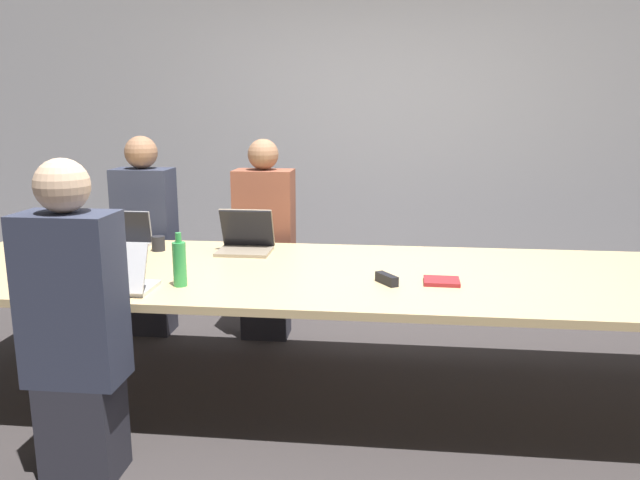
{
  "coord_description": "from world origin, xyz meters",
  "views": [
    {
      "loc": [
        0.24,
        -3.24,
        1.61
      ],
      "look_at": [
        -0.14,
        0.1,
        0.88
      ],
      "focal_mm": 35.0,
      "sensor_mm": 36.0,
      "label": 1
    }
  ],
  "objects_px": {
    "stapler": "(387,279)",
    "laptop_far_left": "(121,236)",
    "person_near_left": "(75,328)",
    "bottle_near_left": "(180,263)",
    "cup_far_left": "(158,243)",
    "person_far_midleft": "(265,243)",
    "laptop_far_midleft": "(246,240)",
    "laptop_near_left": "(117,278)",
    "person_far_left": "(146,239)"
  },
  "relations": [
    {
      "from": "person_far_midleft",
      "to": "bottle_near_left",
      "type": "height_order",
      "value": "person_far_midleft"
    },
    {
      "from": "bottle_near_left",
      "to": "laptop_far_midleft",
      "type": "bearing_deg",
      "value": 78.62
    },
    {
      "from": "laptop_far_left",
      "to": "person_far_left",
      "type": "relative_size",
      "value": 0.26
    },
    {
      "from": "bottle_near_left",
      "to": "stapler",
      "type": "bearing_deg",
      "value": 8.5
    },
    {
      "from": "bottle_near_left",
      "to": "person_far_left",
      "type": "height_order",
      "value": "person_far_left"
    },
    {
      "from": "person_far_left",
      "to": "stapler",
      "type": "relative_size",
      "value": 9.45
    },
    {
      "from": "laptop_far_left",
      "to": "person_far_midleft",
      "type": "bearing_deg",
      "value": 28.62
    },
    {
      "from": "laptop_far_midleft",
      "to": "person_near_left",
      "type": "xyz_separation_m",
      "value": [
        -0.45,
        -1.28,
        -0.12
      ]
    },
    {
      "from": "laptop_far_left",
      "to": "bottle_near_left",
      "type": "bearing_deg",
      "value": -50.58
    },
    {
      "from": "person_near_left",
      "to": "stapler",
      "type": "distance_m",
      "value": 1.47
    },
    {
      "from": "laptop_far_left",
      "to": "stapler",
      "type": "height_order",
      "value": "laptop_far_left"
    },
    {
      "from": "cup_far_left",
      "to": "stapler",
      "type": "bearing_deg",
      "value": -22.22
    },
    {
      "from": "laptop_near_left",
      "to": "laptop_far_left",
      "type": "relative_size",
      "value": 0.9
    },
    {
      "from": "laptop_far_midleft",
      "to": "person_near_left",
      "type": "distance_m",
      "value": 1.36
    },
    {
      "from": "bottle_near_left",
      "to": "laptop_far_left",
      "type": "bearing_deg",
      "value": 129.42
    },
    {
      "from": "laptop_near_left",
      "to": "bottle_near_left",
      "type": "relative_size",
      "value": 1.21
    },
    {
      "from": "person_near_left",
      "to": "laptop_far_left",
      "type": "xyz_separation_m",
      "value": [
        -0.37,
        1.32,
        0.11
      ]
    },
    {
      "from": "laptop_far_midleft",
      "to": "person_near_left",
      "type": "height_order",
      "value": "person_near_left"
    },
    {
      "from": "bottle_near_left",
      "to": "cup_far_left",
      "type": "bearing_deg",
      "value": 118.09
    },
    {
      "from": "person_far_midleft",
      "to": "person_far_left",
      "type": "height_order",
      "value": "person_far_left"
    },
    {
      "from": "laptop_far_midleft",
      "to": "person_far_midleft",
      "type": "bearing_deg",
      "value": 88.27
    },
    {
      "from": "laptop_far_midleft",
      "to": "laptop_far_left",
      "type": "bearing_deg",
      "value": 176.87
    },
    {
      "from": "person_near_left",
      "to": "stapler",
      "type": "bearing_deg",
      "value": -153.07
    },
    {
      "from": "laptop_far_midleft",
      "to": "cup_far_left",
      "type": "distance_m",
      "value": 0.54
    },
    {
      "from": "person_far_midleft",
      "to": "laptop_far_midleft",
      "type": "bearing_deg",
      "value": -91.73
    },
    {
      "from": "laptop_far_midleft",
      "to": "bottle_near_left",
      "type": "relative_size",
      "value": 1.21
    },
    {
      "from": "person_far_left",
      "to": "stapler",
      "type": "xyz_separation_m",
      "value": [
        1.7,
        -1.1,
        0.07
      ]
    },
    {
      "from": "bottle_near_left",
      "to": "cup_far_left",
      "type": "relative_size",
      "value": 2.98
    },
    {
      "from": "laptop_near_left",
      "to": "person_near_left",
      "type": "distance_m",
      "value": 0.4
    },
    {
      "from": "person_near_left",
      "to": "cup_far_left",
      "type": "height_order",
      "value": "person_near_left"
    },
    {
      "from": "person_near_left",
      "to": "bottle_near_left",
      "type": "xyz_separation_m",
      "value": [
        0.29,
        0.51,
        0.16
      ]
    },
    {
      "from": "laptop_near_left",
      "to": "person_near_left",
      "type": "height_order",
      "value": "person_near_left"
    },
    {
      "from": "laptop_far_left",
      "to": "laptop_near_left",
      "type": "bearing_deg",
      "value": -67.11
    },
    {
      "from": "laptop_far_midleft",
      "to": "laptop_far_left",
      "type": "height_order",
      "value": "laptop_far_midleft"
    },
    {
      "from": "person_far_midleft",
      "to": "cup_far_left",
      "type": "bearing_deg",
      "value": -135.95
    },
    {
      "from": "laptop_far_left",
      "to": "stapler",
      "type": "distance_m",
      "value": 1.81
    },
    {
      "from": "person_far_midleft",
      "to": "person_far_left",
      "type": "bearing_deg",
      "value": -179.06
    },
    {
      "from": "laptop_near_left",
      "to": "laptop_far_left",
      "type": "xyz_separation_m",
      "value": [
        -0.4,
        0.94,
        -0.01
      ]
    },
    {
      "from": "laptop_far_left",
      "to": "cup_far_left",
      "type": "relative_size",
      "value": 4.0
    },
    {
      "from": "laptop_near_left",
      "to": "person_far_left",
      "type": "bearing_deg",
      "value": -73.41
    },
    {
      "from": "laptop_near_left",
      "to": "laptop_far_left",
      "type": "height_order",
      "value": "laptop_near_left"
    },
    {
      "from": "cup_far_left",
      "to": "laptop_far_midleft",
      "type": "bearing_deg",
      "value": 4.05
    },
    {
      "from": "bottle_near_left",
      "to": "person_far_left",
      "type": "xyz_separation_m",
      "value": [
        -0.68,
        1.25,
        -0.16
      ]
    },
    {
      "from": "stapler",
      "to": "laptop_far_left",
      "type": "bearing_deg",
      "value": 124.38
    },
    {
      "from": "person_near_left",
      "to": "bottle_near_left",
      "type": "bearing_deg",
      "value": -119.61
    },
    {
      "from": "cup_far_left",
      "to": "stapler",
      "type": "distance_m",
      "value": 1.52
    },
    {
      "from": "laptop_near_left",
      "to": "laptop_far_left",
      "type": "distance_m",
      "value": 1.02
    },
    {
      "from": "person_far_left",
      "to": "person_near_left",
      "type": "bearing_deg",
      "value": -77.6
    },
    {
      "from": "person_near_left",
      "to": "laptop_far_left",
      "type": "bearing_deg",
      "value": -74.23
    },
    {
      "from": "person_far_midleft",
      "to": "laptop_near_left",
      "type": "xyz_separation_m",
      "value": [
        -0.44,
        -1.4,
        0.13
      ]
    }
  ]
}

